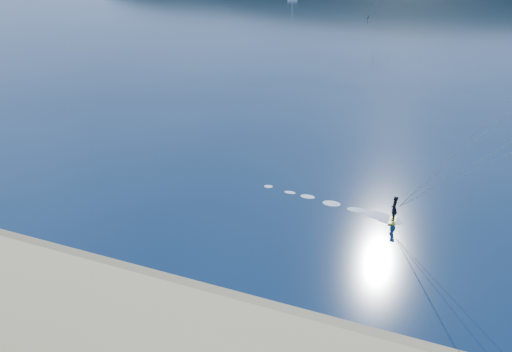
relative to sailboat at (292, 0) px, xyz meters
The scene contains 3 objects.
ground 414.85m from the sailboat, 72.03° to the right, with size 1800.00×1800.00×0.00m, color #071D3A.
wet_sand 410.57m from the sailboat, 71.84° to the right, with size 220.00×2.50×0.10m.
sailboat is the anchor object (origin of this frame).
Camera 1 is at (13.53, -13.15, 15.33)m, focal length 33.34 mm.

